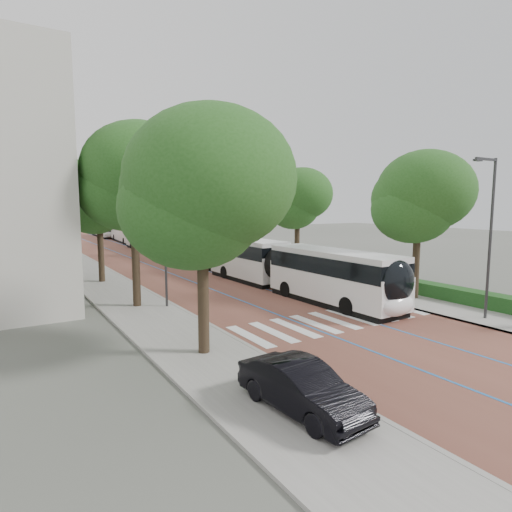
{
  "coord_description": "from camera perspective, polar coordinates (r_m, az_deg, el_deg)",
  "views": [
    {
      "loc": [
        -14.32,
        -14.87,
        5.94
      ],
      "look_at": [
        0.72,
        9.37,
        2.4
      ],
      "focal_mm": 30.0,
      "sensor_mm": 36.0,
      "label": 1
    }
  ],
  "objects": [
    {
      "name": "trees_left",
      "position": [
        40.33,
        -22.27,
        7.29
      ],
      "size": [
        6.49,
        61.48,
        9.81
      ],
      "color": "black",
      "rests_on": "ground"
    },
    {
      "name": "streetlight_far",
      "position": [
        42.42,
        -2.24,
        5.55
      ],
      "size": [
        1.82,
        0.2,
        8.0
      ],
      "color": "#313133",
      "rests_on": "sidewalk_right"
    },
    {
      "name": "bus_queued_2",
      "position": [
        67.58,
        -16.79,
        3.11
      ],
      "size": [
        3.2,
        12.52,
        3.2
      ],
      "rotation": [
        0.0,
        0.0,
        -0.06
      ],
      "color": "white",
      "rests_on": "ground"
    },
    {
      "name": "lane_line_left",
      "position": [
        56.64,
        -18.66,
        0.7
      ],
      "size": [
        0.12,
        126.0,
        0.01
      ],
      "primitive_type": "cube",
      "color": "#2263AA",
      "rests_on": "road"
    },
    {
      "name": "streetlight_near",
      "position": [
        24.1,
        28.66,
        3.54
      ],
      "size": [
        1.82,
        0.2,
        8.0
      ],
      "color": "#313133",
      "rests_on": "sidewalk_right"
    },
    {
      "name": "trees_right",
      "position": [
        41.37,
        0.34,
        7.28
      ],
      "size": [
        5.75,
        47.42,
        8.89
      ],
      "color": "black",
      "rests_on": "ground"
    },
    {
      "name": "lead_bus",
      "position": [
        28.4,
        4.98,
        -1.69
      ],
      "size": [
        2.95,
        18.45,
        3.2
      ],
      "rotation": [
        0.0,
        0.0,
        0.02
      ],
      "color": "black",
      "rests_on": "ground"
    },
    {
      "name": "bus_queued_0",
      "position": [
        42.68,
        -8.3,
        1.19
      ],
      "size": [
        2.87,
        12.46,
        3.2
      ],
      "rotation": [
        0.0,
        0.0,
        0.03
      ],
      "color": "white",
      "rests_on": "ground"
    },
    {
      "name": "kerb_right",
      "position": [
        58.67,
        -11.81,
        1.17
      ],
      "size": [
        0.2,
        140.0,
        0.14
      ],
      "primitive_type": "cube",
      "color": "gray",
      "rests_on": "ground"
    },
    {
      "name": "hedge",
      "position": [
        28.27,
        25.34,
        -4.67
      ],
      "size": [
        1.2,
        14.0,
        0.8
      ],
      "primitive_type": "cube",
      "color": "#174317",
      "rests_on": "sidewalk_right"
    },
    {
      "name": "road",
      "position": [
        57.02,
        -17.1,
        0.79
      ],
      "size": [
        11.0,
        140.0,
        0.02
      ],
      "primitive_type": "cube",
      "color": "brown",
      "rests_on": "ground"
    },
    {
      "name": "sidewalk_left",
      "position": [
        55.6,
        -24.59,
        0.36
      ],
      "size": [
        4.0,
        140.0,
        0.12
      ],
      "primitive_type": "cube",
      "color": "gray",
      "rests_on": "ground"
    },
    {
      "name": "lane_line_right",
      "position": [
        57.44,
        -15.56,
        0.9
      ],
      "size": [
        0.12,
        126.0,
        0.01
      ],
      "primitive_type": "cube",
      "color": "#2263AA",
      "rests_on": "road"
    },
    {
      "name": "lamp_post_left",
      "position": [
        24.37,
        -12.03,
        2.64
      ],
      "size": [
        0.14,
        0.14,
        8.0
      ],
      "primitive_type": "cylinder",
      "color": "#313133",
      "rests_on": "sidewalk_left"
    },
    {
      "name": "bus_queued_3",
      "position": [
        79.9,
        -19.49,
        3.57
      ],
      "size": [
        2.83,
        12.46,
        3.2
      ],
      "rotation": [
        0.0,
        0.0,
        -0.02
      ],
      "color": "white",
      "rests_on": "ground"
    },
    {
      "name": "bus_queued_1",
      "position": [
        54.68,
        -13.81,
        2.34
      ],
      "size": [
        2.78,
        12.45,
        3.2
      ],
      "rotation": [
        0.0,
        0.0,
        0.02
      ],
      "color": "white",
      "rests_on": "ground"
    },
    {
      "name": "sidewalk_right",
      "position": [
        59.34,
        -10.09,
        1.27
      ],
      "size": [
        4.0,
        140.0,
        0.12
      ],
      "primitive_type": "cube",
      "color": "gray",
      "rests_on": "ground"
    },
    {
      "name": "ground",
      "position": [
        21.48,
        11.77,
        -9.13
      ],
      "size": [
        160.0,
        160.0,
        0.0
      ],
      "primitive_type": "plane",
      "color": "#51544C",
      "rests_on": "ground"
    },
    {
      "name": "kerb_left",
      "position": [
        55.87,
        -22.66,
        0.48
      ],
      "size": [
        0.2,
        140.0,
        0.14
      ],
      "primitive_type": "cube",
      "color": "gray",
      "rests_on": "ground"
    },
    {
      "name": "zebra_crossing",
      "position": [
        22.31,
        10.36,
        -8.42
      ],
      "size": [
        10.55,
        3.6,
        0.01
      ],
      "color": "silver",
      "rests_on": "ground"
    },
    {
      "name": "parked_car",
      "position": [
        12.56,
        6.09,
        -17.02
      ],
      "size": [
        1.83,
        4.35,
        1.4
      ],
      "primitive_type": "imported",
      "rotation": [
        0.0,
        0.0,
        0.08
      ],
      "color": "black",
      "rests_on": "sidewalk_left"
    }
  ]
}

